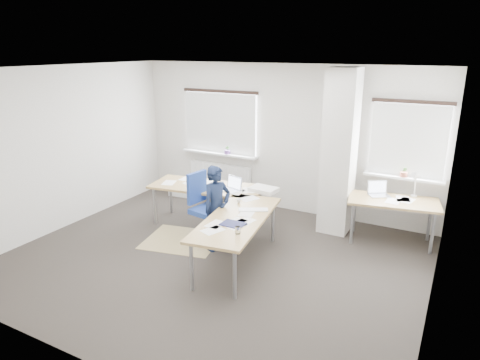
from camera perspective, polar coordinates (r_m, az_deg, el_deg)
The scene contains 8 objects.
ground at distance 6.61m, azimuth -3.58°, elevation -10.49°, with size 6.00×6.00×0.00m, color #2A2622.
room_shell at distance 6.29m, azimuth -0.29°, elevation 5.09°, with size 6.04×5.04×2.82m.
floor_mat at distance 7.25m, azimuth -7.71°, elevation -7.95°, with size 1.20×1.01×0.01m, color #998453.
white_crate at distance 9.36m, azimuth -7.84°, elevation -1.16°, with size 0.46×0.32×0.27m, color white.
desk_main at distance 6.88m, azimuth -2.18°, elevation -3.00°, with size 2.76×2.63×0.96m.
desk_side at distance 7.32m, azimuth 19.80°, elevation -2.84°, with size 1.50×0.93×1.22m.
task_chair at distance 7.21m, azimuth -4.48°, elevation -5.33°, with size 0.61×0.60×1.11m.
person at distance 6.66m, azimuth -3.09°, elevation -3.80°, with size 0.50×0.33×1.36m, color black.
Camera 1 is at (3.10, -4.96, 3.08)m, focal length 32.00 mm.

